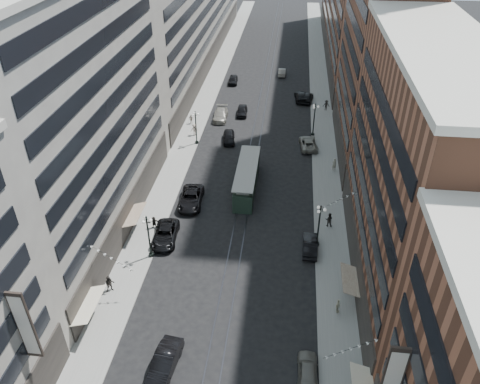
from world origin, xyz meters
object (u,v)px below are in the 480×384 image
at_px(car_4, 308,371).
at_px(pedestrian_4, 338,306).
at_px(car_2, 165,235).
at_px(car_5, 165,363).
at_px(pedestrian_2, 110,284).
at_px(pedestrian_extra_0, 194,129).
at_px(car_7, 191,198).
at_px(car_extra_0, 229,137).
at_px(streetcar, 247,179).
at_px(car_12, 301,96).
at_px(lamppost_sw_far, 149,235).
at_px(pedestrian_8, 334,164).
at_px(lamppost_se_far, 319,224).
at_px(car_9, 233,80).
at_px(pedestrian_5, 154,222).
at_px(car_extra_1, 307,97).
at_px(car_13, 242,111).
at_px(car_10, 310,245).
at_px(pedestrian_9, 326,105).
at_px(lamppost_sw_mid, 196,126).
at_px(car_8, 221,115).
at_px(car_11, 308,143).
at_px(pedestrian_7, 329,220).
at_px(car_14, 282,72).
at_px(pedestrian_6, 191,119).
at_px(lamppost_se_mid, 314,118).

xyz_separation_m(car_4, pedestrian_4, (2.92, 7.37, 0.24)).
height_order(car_2, car_5, car_5).
bearing_deg(pedestrian_2, pedestrian_extra_0, 62.57).
xyz_separation_m(car_7, car_extra_0, (2.56, 17.81, -0.07)).
bearing_deg(streetcar, car_12, 77.15).
xyz_separation_m(lamppost_sw_far, pedestrian_8, (21.21, 21.08, -1.99)).
xyz_separation_m(car_12, pedestrian_extra_0, (-17.32, -16.76, 0.31)).
bearing_deg(car_7, lamppost_se_far, -25.32).
bearing_deg(car_9, pedestrian_5, -96.62).
bearing_deg(car_extra_1, car_7, 74.46).
relative_size(car_13, pedestrian_5, 2.93).
relative_size(car_2, car_10, 1.24).
distance_m(lamppost_sw_far, pedestrian_9, 47.28).
height_order(lamppost_sw_mid, pedestrian_extra_0, lamppost_sw_mid).
relative_size(lamppost_se_far, streetcar, 0.46).
relative_size(pedestrian_2, car_9, 0.43).
bearing_deg(lamppost_se_far, car_8, 116.08).
bearing_deg(car_4, pedestrian_extra_0, -67.77).
height_order(lamppost_sw_mid, car_12, lamppost_sw_mid).
bearing_deg(car_12, pedestrian_9, 131.04).
xyz_separation_m(car_8, car_11, (15.20, -8.92, -0.07)).
relative_size(lamppost_sw_far, car_8, 0.97).
relative_size(car_8, pedestrian_9, 3.02).
bearing_deg(pedestrian_5, car_7, 45.05).
distance_m(car_4, pedestrian_9, 55.75).
height_order(car_4, car_extra_1, car_extra_1).
xyz_separation_m(pedestrian_2, pedestrian_7, (22.55, 13.38, -0.02)).
bearing_deg(pedestrian_extra_0, car_4, 97.74).
distance_m(car_2, car_14, 58.11).
distance_m(pedestrian_5, pedestrian_6, 29.02).
distance_m(car_5, pedestrian_5, 19.96).
xyz_separation_m(car_2, pedestrian_2, (-3.54, -8.74, 0.31)).
relative_size(car_14, pedestrian_6, 2.71).
relative_size(pedestrian_4, pedestrian_9, 0.86).
height_order(lamppost_se_far, lamppost_se_mid, same).
bearing_deg(car_2, lamppost_se_mid, 54.89).
bearing_deg(lamppost_sw_far, car_extra_1, 69.15).
xyz_separation_m(car_5, car_extra_1, (12.54, 60.15, -0.02)).
height_order(pedestrian_5, pedestrian_7, pedestrian_7).
bearing_deg(car_2, lamppost_se_far, -0.88).
bearing_deg(car_11, pedestrian_8, 112.10).
bearing_deg(pedestrian_8, car_2, 18.47).
distance_m(lamppost_se_far, pedestrian_6, 36.56).
xyz_separation_m(car_13, pedestrian_extra_0, (-6.87, -8.98, 0.36)).
height_order(lamppost_se_mid, car_7, lamppost_se_mid).
height_order(lamppost_se_mid, car_13, lamppost_se_mid).
relative_size(streetcar, pedestrian_9, 6.42).
distance_m(pedestrian_4, car_12, 52.71).
xyz_separation_m(lamppost_se_far, streetcar, (-9.20, 11.07, -1.55)).
xyz_separation_m(car_14, pedestrian_extra_0, (-13.18, -30.15, 0.40)).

